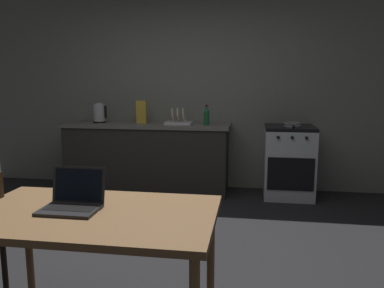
# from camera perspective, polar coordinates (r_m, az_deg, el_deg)

# --- Properties ---
(ground_plane) EXTENTS (12.00, 12.00, 0.00)m
(ground_plane) POSITION_cam_1_polar(r_m,az_deg,el_deg) (3.25, -6.97, -17.14)
(ground_plane) COLOR black
(back_wall) EXTENTS (6.40, 0.10, 2.59)m
(back_wall) POSITION_cam_1_polar(r_m,az_deg,el_deg) (5.21, 3.18, 7.72)
(back_wall) COLOR slate
(back_wall) RESTS_ON ground_plane
(kitchen_counter) EXTENTS (2.16, 0.64, 0.89)m
(kitchen_counter) POSITION_cam_1_polar(r_m,az_deg,el_deg) (5.11, -6.59, -1.92)
(kitchen_counter) COLOR #282623
(kitchen_counter) RESTS_ON ground_plane
(stove_oven) EXTENTS (0.60, 0.62, 0.89)m
(stove_oven) POSITION_cam_1_polar(r_m,az_deg,el_deg) (4.95, 14.15, -2.54)
(stove_oven) COLOR #B7BABF
(stove_oven) RESTS_ON ground_plane
(dining_table) EXTENTS (1.38, 0.83, 0.73)m
(dining_table) POSITION_cam_1_polar(r_m,az_deg,el_deg) (2.27, -14.53, -11.30)
(dining_table) COLOR brown
(dining_table) RESTS_ON ground_plane
(laptop) EXTENTS (0.32, 0.26, 0.23)m
(laptop) POSITION_cam_1_polar(r_m,az_deg,el_deg) (2.30, -17.31, -8.12)
(laptop) COLOR #232326
(laptop) RESTS_ON dining_table
(electric_kettle) EXTENTS (0.18, 0.16, 0.26)m
(electric_kettle) POSITION_cam_1_polar(r_m,az_deg,el_deg) (5.24, -13.62, 4.46)
(electric_kettle) COLOR black
(electric_kettle) RESTS_ON kitchen_counter
(bottle) EXTENTS (0.07, 0.07, 0.25)m
(bottle) POSITION_cam_1_polar(r_m,az_deg,el_deg) (4.83, 2.17, 4.23)
(bottle) COLOR #19592D
(bottle) RESTS_ON kitchen_counter
(frying_pan) EXTENTS (0.22, 0.39, 0.05)m
(frying_pan) POSITION_cam_1_polar(r_m,az_deg,el_deg) (4.85, 14.68, 2.85)
(frying_pan) COLOR gray
(frying_pan) RESTS_ON stove_oven
(cereal_box) EXTENTS (0.13, 0.05, 0.30)m
(cereal_box) POSITION_cam_1_polar(r_m,az_deg,el_deg) (5.07, -7.52, 4.74)
(cereal_box) COLOR gold
(cereal_box) RESTS_ON kitchen_counter
(dish_rack) EXTENTS (0.34, 0.26, 0.21)m
(dish_rack) POSITION_cam_1_polar(r_m,az_deg,el_deg) (4.94, -1.95, 3.52)
(dish_rack) COLOR silver
(dish_rack) RESTS_ON kitchen_counter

